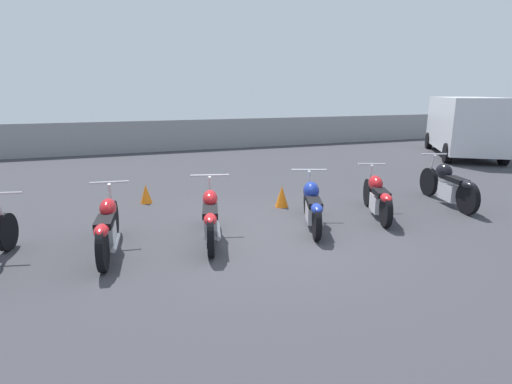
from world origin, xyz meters
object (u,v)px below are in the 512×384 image
object	(u,v)px
traffic_cone_near	(282,196)
traffic_cone_far	(146,194)
motorcycle_slot_3	(312,204)
motorcycle_slot_1	(108,227)
motorcycle_slot_2	(211,216)
motorcycle_slot_5	(448,185)
parked_van	(464,124)
motorcycle_slot_4	(377,196)

from	to	relation	value
traffic_cone_near	traffic_cone_far	bearing A→B (deg)	153.94
motorcycle_slot_3	traffic_cone_near	size ratio (longest dim) A/B	4.19
motorcycle_slot_1	motorcycle_slot_3	xyz separation A→B (m)	(3.55, 0.06, -0.01)
motorcycle_slot_1	motorcycle_slot_2	world-z (taller)	motorcycle_slot_1
motorcycle_slot_5	traffic_cone_near	distance (m)	3.68
motorcycle_slot_1	traffic_cone_near	world-z (taller)	motorcycle_slot_1
parked_van	traffic_cone_far	size ratio (longest dim) A/B	12.51
motorcycle_slot_4	motorcycle_slot_1	bearing A→B (deg)	-154.98
parked_van	traffic_cone_far	bearing A→B (deg)	-132.67
motorcycle_slot_1	traffic_cone_near	distance (m)	3.84
traffic_cone_far	motorcycle_slot_2	bearing A→B (deg)	-74.19
traffic_cone_near	traffic_cone_far	xyz separation A→B (m)	(-2.74, 1.34, -0.02)
motorcycle_slot_3	motorcycle_slot_5	size ratio (longest dim) A/B	0.90
motorcycle_slot_5	traffic_cone_far	xyz separation A→B (m)	(-6.23, 2.46, -0.24)
motorcycle_slot_1	parked_van	distance (m)	14.29
motorcycle_slot_2	parked_van	xyz separation A→B (m)	(11.52, 5.61, 0.81)
motorcycle_slot_2	motorcycle_slot_4	bearing A→B (deg)	17.01
parked_van	traffic_cone_far	distance (m)	12.67
motorcycle_slot_1	parked_van	bearing A→B (deg)	30.45
traffic_cone_near	motorcycle_slot_2	bearing A→B (deg)	-143.24
motorcycle_slot_2	parked_van	distance (m)	12.84
motorcycle_slot_1	traffic_cone_far	xyz separation A→B (m)	(0.82, 2.77, -0.22)
motorcycle_slot_3	parked_van	world-z (taller)	parked_van
parked_van	motorcycle_slot_1	bearing A→B (deg)	-122.49
motorcycle_slot_4	parked_van	bearing A→B (deg)	57.30
motorcycle_slot_1	motorcycle_slot_5	bearing A→B (deg)	9.92
motorcycle_slot_2	traffic_cone_near	world-z (taller)	motorcycle_slot_2
motorcycle_slot_2	traffic_cone_far	xyz separation A→B (m)	(-0.79, 2.79, -0.22)
motorcycle_slot_3	motorcycle_slot_5	distance (m)	3.51
traffic_cone_far	motorcycle_slot_1	bearing A→B (deg)	-106.41
motorcycle_slot_2	motorcycle_slot_3	xyz separation A→B (m)	(1.94, 0.07, -0.01)
traffic_cone_near	traffic_cone_far	world-z (taller)	traffic_cone_near
motorcycle_slot_2	motorcycle_slot_5	distance (m)	5.45
motorcycle_slot_5	traffic_cone_far	size ratio (longest dim) A/B	5.14
motorcycle_slot_1	motorcycle_slot_4	bearing A→B (deg)	9.11
motorcycle_slot_3	traffic_cone_far	xyz separation A→B (m)	(-2.73, 2.72, -0.20)
motorcycle_slot_5	traffic_cone_near	bearing A→B (deg)	177.06
motorcycle_slot_4	traffic_cone_far	distance (m)	4.99
parked_van	traffic_cone_near	bearing A→B (deg)	-122.09
motorcycle_slot_1	motorcycle_slot_2	xyz separation A→B (m)	(1.61, -0.02, 0.00)
traffic_cone_near	motorcycle_slot_3	bearing A→B (deg)	-90.23
motorcycle_slot_3	traffic_cone_near	xyz separation A→B (m)	(0.01, 1.38, -0.18)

